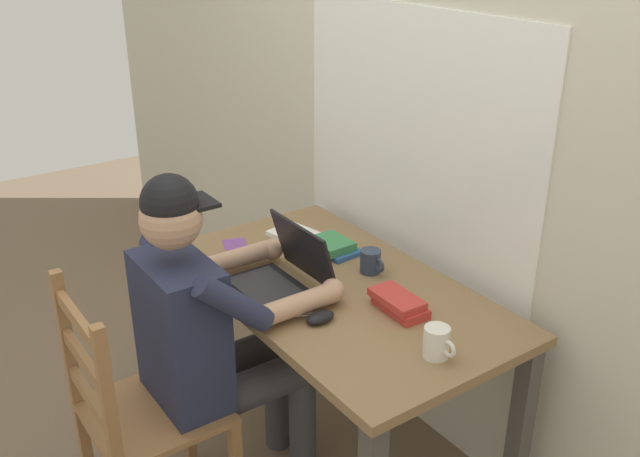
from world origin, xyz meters
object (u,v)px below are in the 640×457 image
Objects in this scene: computer_mouse at (320,317)px; book_stack_side at (333,246)px; coffee_mug_dark at (371,261)px; book_stack_main at (399,303)px; coffee_mug_white at (437,342)px; laptop at (283,275)px; landscape_photo_print at (236,246)px; seated_person at (212,328)px; desk at (336,312)px; wooden_chair at (138,415)px.

computer_mouse is 0.51m from book_stack_side.
coffee_mug_dark reaches higher than book_stack_main.
laptop is at bearing -165.96° from coffee_mug_white.
computer_mouse is 0.39m from coffee_mug_white.
laptop is 2.88× the size of coffee_mug_white.
laptop is 0.40m from landscape_photo_print.
seated_person reaches higher than landscape_photo_print.
coffee_mug_white is at bearing 26.20° from landscape_photo_print.
book_stack_main is 0.76m from landscape_photo_print.
desk is 0.75m from wooden_chair.
book_stack_side is at bearing -176.37° from coffee_mug_dark.
coffee_mug_white is 0.64× the size of book_stack_side.
seated_person reaches higher than desk.
desk is at bearing -33.49° from book_stack_side.
coffee_mug_white is (0.35, 0.17, 0.03)m from computer_mouse.
coffee_mug_dark is 0.87× the size of landscape_photo_print.
desk is 6.45× the size of book_stack_main.
wooden_chair is 0.92m from book_stack_main.
laptop is 2.92× the size of coffee_mug_dark.
seated_person is at bearing -135.60° from computer_mouse.
wooden_chair is 0.65m from laptop.
seated_person is 0.61m from coffee_mug_dark.
seated_person is 11.08× the size of coffee_mug_dark.
wooden_chair is 9.45× the size of computer_mouse.
book_stack_side is at bearing 98.17° from wooden_chair.
landscape_photo_print is at bearing -164.91° from book_stack_main.
book_stack_main is at bearing 70.08° from computer_mouse.
book_stack_main is at bearing 34.49° from landscape_photo_print.
desk is 0.28m from computer_mouse.
book_stack_main reaches higher than landscape_photo_print.
desk is 13.01× the size of computer_mouse.
coffee_mug_white is at bearing 25.74° from computer_mouse.
computer_mouse is at bearing 64.08° from wooden_chair.
landscape_photo_print is at bearing 123.48° from wooden_chair.
wooden_chair reaches higher than coffee_mug_dark.
book_stack_main is (0.26, -0.09, -0.01)m from coffee_mug_dark.
wooden_chair is at bearing -97.67° from desk.
coffee_mug_white is (0.60, 0.15, -0.01)m from laptop.
laptop is 1.64× the size of book_stack_main.
book_stack_side is (-0.12, 0.58, 0.09)m from seated_person.
wooden_chair is at bearing -81.83° from book_stack_side.
coffee_mug_white is at bearing 34.77° from seated_person.
wooden_chair is at bearing -130.90° from coffee_mug_white.
laptop is at bearing -66.74° from book_stack_side.
coffee_mug_dark is at bearing 3.63° from book_stack_side.
computer_mouse is 0.77× the size of landscape_photo_print.
coffee_mug_white is (0.61, 0.42, 0.11)m from seated_person.
coffee_mug_dark reaches higher than desk.
desk is at bearing 178.32° from coffee_mug_white.
coffee_mug_white is at bearing -12.39° from book_stack_side.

